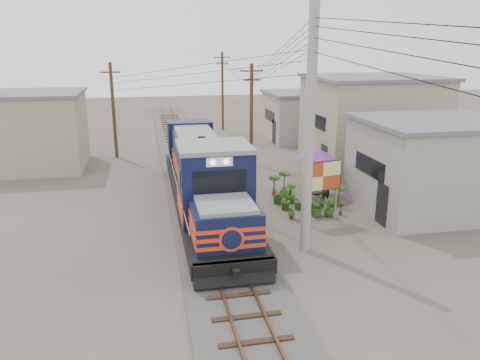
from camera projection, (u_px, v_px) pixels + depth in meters
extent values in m
plane|color=#473F35|center=(220.00, 251.00, 19.39)|extent=(120.00, 120.00, 0.00)
cube|color=#595651|center=(194.00, 182.00, 28.78)|extent=(3.60, 70.00, 0.16)
cube|color=#51331E|center=(185.00, 180.00, 28.62)|extent=(0.08, 70.00, 0.12)
cube|color=#51331E|center=(203.00, 179.00, 28.83)|extent=(0.08, 70.00, 0.12)
cube|color=black|center=(204.00, 196.00, 23.96)|extent=(3.03, 16.71, 0.57)
cube|color=black|center=(220.00, 242.00, 19.14)|extent=(2.30, 3.34, 0.68)
cube|color=black|center=(194.00, 175.00, 28.96)|extent=(2.30, 3.34, 0.68)
cube|color=black|center=(225.00, 226.00, 17.63)|extent=(2.48, 2.51, 1.57)
cube|color=black|center=(215.00, 185.00, 19.85)|extent=(2.97, 2.72, 3.24)
cube|color=slate|center=(214.00, 147.00, 19.38)|extent=(3.03, 2.85, 0.19)
cube|color=black|center=(220.00, 181.00, 18.40)|extent=(2.12, 0.06, 0.84)
cube|color=white|center=(220.00, 162.00, 18.17)|extent=(1.04, 0.06, 0.37)
cube|color=black|center=(198.00, 159.00, 26.05)|extent=(2.36, 10.23, 2.40)
cube|color=slate|center=(197.00, 137.00, 25.70)|extent=(2.12, 10.23, 0.19)
cube|color=red|center=(204.00, 185.00, 23.80)|extent=(3.07, 16.71, 0.15)
cube|color=red|center=(204.00, 179.00, 23.71)|extent=(3.07, 16.71, 0.15)
cube|color=red|center=(204.00, 173.00, 23.63)|extent=(3.07, 16.71, 0.15)
cylinder|color=#9E9B93|center=(309.00, 132.00, 18.19)|extent=(0.40, 0.40, 10.00)
cylinder|color=#4C3826|center=(251.00, 115.00, 32.43)|extent=(0.24, 0.24, 7.00)
cube|color=#4C3826|center=(252.00, 71.00, 31.59)|extent=(1.60, 0.10, 0.10)
cube|color=#4C3826|center=(252.00, 80.00, 31.76)|extent=(1.20, 0.10, 0.10)
cylinder|color=#4C3826|center=(223.00, 92.00, 45.59)|extent=(0.24, 0.24, 7.50)
cube|color=#4C3826|center=(222.00, 57.00, 44.67)|extent=(1.60, 0.10, 0.10)
cube|color=#4C3826|center=(222.00, 64.00, 44.84)|extent=(1.20, 0.10, 0.10)
cylinder|color=#4C3826|center=(114.00, 111.00, 34.38)|extent=(0.24, 0.24, 7.00)
cube|color=#4C3826|center=(110.00, 69.00, 33.53)|extent=(1.60, 0.10, 0.10)
cube|color=#4C3826|center=(111.00, 78.00, 33.70)|extent=(1.20, 0.10, 0.10)
cube|color=gray|center=(433.00, 167.00, 23.78)|extent=(7.00, 6.00, 4.50)
cube|color=slate|center=(439.00, 121.00, 23.12)|extent=(7.35, 6.30, 0.20)
cube|color=black|center=(369.00, 166.00, 23.05)|extent=(0.05, 3.00, 0.90)
cube|color=gray|center=(371.00, 123.00, 32.23)|extent=(8.00, 7.00, 6.00)
cube|color=slate|center=(374.00, 77.00, 31.35)|extent=(8.40, 7.35, 0.20)
cube|color=black|center=(316.00, 121.00, 31.37)|extent=(0.05, 3.50, 0.90)
cube|color=gray|center=(302.00, 117.00, 41.62)|extent=(6.00, 6.00, 4.00)
cube|color=slate|center=(303.00, 93.00, 41.03)|extent=(6.30, 6.30, 0.20)
cube|color=black|center=(270.00, 116.00, 40.99)|extent=(0.05, 3.00, 0.90)
cube|color=gray|center=(37.00, 132.00, 31.82)|extent=(6.00, 6.00, 5.00)
cube|color=slate|center=(33.00, 93.00, 31.09)|extent=(6.30, 6.30, 0.20)
cylinder|color=#99999E|center=(306.00, 202.00, 21.92)|extent=(0.10, 0.10, 2.24)
cylinder|color=#99999E|center=(336.00, 198.00, 22.49)|extent=(0.10, 0.10, 2.24)
cube|color=black|center=(323.00, 176.00, 21.87)|extent=(1.96, 0.46, 1.43)
cube|color=#B53C18|center=(323.00, 176.00, 21.84)|extent=(1.87, 0.40, 1.34)
cylinder|color=black|center=(316.00, 193.00, 26.70)|extent=(0.49, 0.49, 0.10)
cylinder|color=#99999E|center=(317.00, 174.00, 26.37)|extent=(0.05, 0.05, 2.43)
cone|color=#6F2A80|center=(318.00, 154.00, 26.05)|extent=(2.77, 2.77, 0.61)
imported|color=black|center=(326.00, 188.00, 25.11)|extent=(0.71, 0.59, 1.68)
imported|color=#2B5618|center=(292.00, 209.00, 22.88)|extent=(0.64, 0.64, 1.03)
imported|color=#2B5618|center=(303.00, 212.00, 23.05)|extent=(0.38, 0.33, 0.60)
imported|color=#2B5618|center=(317.00, 207.00, 23.13)|extent=(1.26, 1.27, 1.06)
imported|color=#2B5618|center=(329.00, 207.00, 23.23)|extent=(0.70, 0.70, 0.94)
imported|color=#2B5618|center=(341.00, 209.00, 23.42)|extent=(0.41, 0.41, 0.65)
imported|color=#2B5618|center=(285.00, 200.00, 24.09)|extent=(0.78, 0.75, 1.10)
imported|color=#2B5618|center=(298.00, 203.00, 24.19)|extent=(0.77, 0.79, 0.66)
imported|color=#2B5618|center=(311.00, 202.00, 24.18)|extent=(0.62, 0.62, 0.82)
imported|color=#2B5618|center=(322.00, 198.00, 24.46)|extent=(0.62, 0.49, 1.04)
imported|color=#2B5618|center=(332.00, 202.00, 24.35)|extent=(0.39, 0.46, 0.74)
imported|color=#2B5618|center=(278.00, 195.00, 25.04)|extent=(0.79, 0.89, 0.92)
imported|color=#2B5618|center=(290.00, 193.00, 25.22)|extent=(0.68, 0.68, 1.06)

